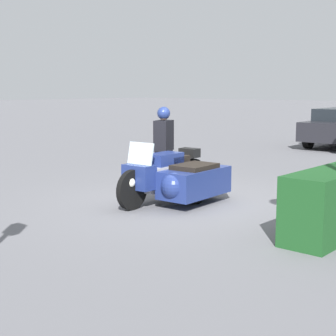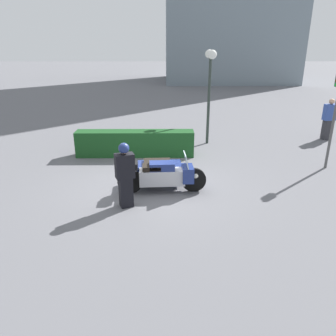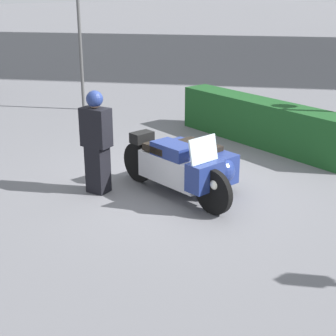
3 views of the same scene
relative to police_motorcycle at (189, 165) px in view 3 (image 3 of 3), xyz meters
name	(u,v)px [view 3 (image 3 of 3)]	position (x,y,z in m)	size (l,w,h in m)	color
ground_plane	(178,185)	(-0.31, 0.03, -0.48)	(160.00, 160.00, 0.00)	slate
police_motorcycle	(189,165)	(0.00, 0.00, 0.00)	(2.56, 1.25, 1.18)	black
officer_rider	(97,140)	(-0.95, -1.21, 0.44)	(0.55, 0.44, 1.75)	black
hedge_bush_curbside	(263,123)	(-1.07, 3.06, 0.01)	(4.49, 0.67, 0.97)	#19471E
traffic_light_far	(80,24)	(-6.41, 1.64, 1.86)	(0.22, 0.28, 3.57)	#4C4C4C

